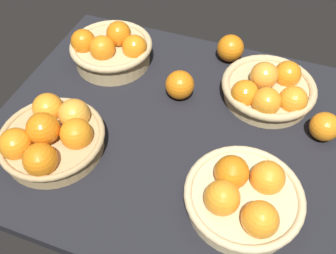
# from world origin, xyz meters

# --- Properties ---
(market_tray) EXTENTS (0.84, 0.72, 0.03)m
(market_tray) POSITION_xyz_m (0.00, 0.00, 0.01)
(market_tray) COLOR black
(market_tray) RESTS_ON ground
(basket_near_left) EXTENTS (0.24, 0.24, 0.11)m
(basket_near_left) POSITION_xyz_m (-0.22, -0.15, 0.07)
(basket_near_left) COLOR tan
(basket_near_left) RESTS_ON market_tray
(basket_far_right) EXTENTS (0.24, 0.24, 0.10)m
(basket_far_right) POSITION_xyz_m (0.21, 0.17, 0.07)
(basket_far_right) COLOR tan
(basket_far_right) RESTS_ON market_tray
(basket_near_right) EXTENTS (0.24, 0.24, 0.10)m
(basket_near_right) POSITION_xyz_m (0.21, -0.15, 0.07)
(basket_near_right) COLOR #D3BC8C
(basket_near_right) RESTS_ON market_tray
(basket_far_left) EXTENTS (0.23, 0.23, 0.12)m
(basket_far_left) POSITION_xyz_m (-0.23, 0.17, 0.08)
(basket_far_left) COLOR tan
(basket_far_left) RESTS_ON market_tray
(loose_orange_front_gap) EXTENTS (0.07, 0.07, 0.07)m
(loose_orange_front_gap) POSITION_xyz_m (-0.01, 0.11, 0.07)
(loose_orange_front_gap) COLOR orange
(loose_orange_front_gap) RESTS_ON market_tray
(loose_orange_back_gap) EXTENTS (0.08, 0.08, 0.08)m
(loose_orange_back_gap) POSITION_xyz_m (0.08, 0.30, 0.07)
(loose_orange_back_gap) COLOR orange
(loose_orange_back_gap) RESTS_ON market_tray
(loose_orange_side_gap) EXTENTS (0.07, 0.07, 0.07)m
(loose_orange_side_gap) POSITION_xyz_m (0.35, 0.09, 0.06)
(loose_orange_side_gap) COLOR orange
(loose_orange_side_gap) RESTS_ON market_tray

